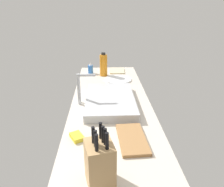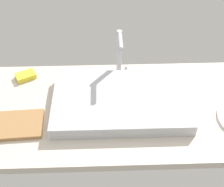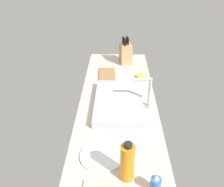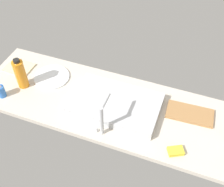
{
  "view_description": "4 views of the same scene",
  "coord_description": "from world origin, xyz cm",
  "px_view_note": "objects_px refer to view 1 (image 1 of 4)",
  "views": [
    {
      "loc": [
        -147.89,
        5.86,
        75.78
      ],
      "look_at": [
        -0.2,
        -0.68,
        12.81
      ],
      "focal_mm": 35.41,
      "sensor_mm": 36.0,
      "label": 1
    },
    {
      "loc": [
        -4.7,
        -92.56,
        99.3
      ],
      "look_at": [
        -1.69,
        -1.45,
        13.05
      ],
      "focal_mm": 49.04,
      "sensor_mm": 36.0,
      "label": 2
    },
    {
      "loc": [
        157.78,
        -1.07,
        109.23
      ],
      "look_at": [
        1.4,
        -4.42,
        13.38
      ],
      "focal_mm": 39.39,
      "sensor_mm": 36.0,
      "label": 3
    },
    {
      "loc": [
        -38.36,
        114.91,
        146.98
      ],
      "look_at": [
        5.62,
        -2.35,
        11.89
      ],
      "focal_mm": 45.28,
      "sensor_mm": 36.0,
      "label": 4
    }
  ],
  "objects_px": {
    "cutting_board": "(132,139)",
    "dish_sponge": "(77,137)",
    "sink_basin": "(110,100)",
    "soap_bottle": "(91,69)",
    "knife_block": "(100,163)",
    "water_bottle": "(104,65)",
    "dinner_plate": "(118,79)",
    "dish_towel": "(117,71)",
    "faucet": "(81,86)"
  },
  "relations": [
    {
      "from": "soap_bottle",
      "to": "cutting_board",
      "type": "bearing_deg",
      "value": -166.98
    },
    {
      "from": "water_bottle",
      "to": "knife_block",
      "type": "bearing_deg",
      "value": 178.87
    },
    {
      "from": "faucet",
      "to": "cutting_board",
      "type": "relative_size",
      "value": 0.79
    },
    {
      "from": "knife_block",
      "to": "dinner_plate",
      "type": "height_order",
      "value": "knife_block"
    },
    {
      "from": "cutting_board",
      "to": "dinner_plate",
      "type": "height_order",
      "value": "cutting_board"
    },
    {
      "from": "water_bottle",
      "to": "dish_sponge",
      "type": "distance_m",
      "value": 1.14
    },
    {
      "from": "soap_bottle",
      "to": "dish_towel",
      "type": "distance_m",
      "value": 0.29
    },
    {
      "from": "cutting_board",
      "to": "dinner_plate",
      "type": "relative_size",
      "value": 1.16
    },
    {
      "from": "faucet",
      "to": "cutting_board",
      "type": "height_order",
      "value": "faucet"
    },
    {
      "from": "dinner_plate",
      "to": "dish_towel",
      "type": "distance_m",
      "value": 0.28
    },
    {
      "from": "knife_block",
      "to": "sink_basin",
      "type": "bearing_deg",
      "value": -18.15
    },
    {
      "from": "sink_basin",
      "to": "dish_sponge",
      "type": "distance_m",
      "value": 0.49
    },
    {
      "from": "faucet",
      "to": "knife_block",
      "type": "bearing_deg",
      "value": -169.77
    },
    {
      "from": "dish_towel",
      "to": "knife_block",
      "type": "bearing_deg",
      "value": 173.7
    },
    {
      "from": "faucet",
      "to": "water_bottle",
      "type": "xyz_separation_m",
      "value": [
        0.67,
        -0.17,
        -0.03
      ]
    },
    {
      "from": "sink_basin",
      "to": "soap_bottle",
      "type": "distance_m",
      "value": 0.78
    },
    {
      "from": "dish_sponge",
      "to": "sink_basin",
      "type": "bearing_deg",
      "value": -24.59
    },
    {
      "from": "dish_towel",
      "to": "water_bottle",
      "type": "bearing_deg",
      "value": 132.78
    },
    {
      "from": "knife_block",
      "to": "water_bottle",
      "type": "height_order",
      "value": "knife_block"
    },
    {
      "from": "knife_block",
      "to": "cutting_board",
      "type": "xyz_separation_m",
      "value": [
        0.3,
        -0.18,
        -0.1
      ]
    },
    {
      "from": "sink_basin",
      "to": "water_bottle",
      "type": "height_order",
      "value": "water_bottle"
    },
    {
      "from": "cutting_board",
      "to": "soap_bottle",
      "type": "height_order",
      "value": "soap_bottle"
    },
    {
      "from": "faucet",
      "to": "soap_bottle",
      "type": "relative_size",
      "value": 2.06
    },
    {
      "from": "faucet",
      "to": "cutting_board",
      "type": "xyz_separation_m",
      "value": [
        -0.48,
        -0.32,
        -0.13
      ]
    },
    {
      "from": "soap_bottle",
      "to": "dinner_plate",
      "type": "height_order",
      "value": "soap_bottle"
    },
    {
      "from": "knife_block",
      "to": "water_bottle",
      "type": "bearing_deg",
      "value": -14.07
    },
    {
      "from": "cutting_board",
      "to": "dish_towel",
      "type": "xyz_separation_m",
      "value": [
        1.29,
        0.0,
        -0.0
      ]
    },
    {
      "from": "dish_towel",
      "to": "soap_bottle",
      "type": "bearing_deg",
      "value": 100.82
    },
    {
      "from": "sink_basin",
      "to": "dish_towel",
      "type": "relative_size",
      "value": 2.9
    },
    {
      "from": "dinner_plate",
      "to": "dish_towel",
      "type": "xyz_separation_m",
      "value": [
        0.28,
        -0.01,
        0.0
      ]
    },
    {
      "from": "faucet",
      "to": "dish_towel",
      "type": "height_order",
      "value": "faucet"
    },
    {
      "from": "dinner_plate",
      "to": "dish_towel",
      "type": "relative_size",
      "value": 1.29
    },
    {
      "from": "water_bottle",
      "to": "dinner_plate",
      "type": "distance_m",
      "value": 0.23
    },
    {
      "from": "cutting_board",
      "to": "dish_towel",
      "type": "height_order",
      "value": "cutting_board"
    },
    {
      "from": "sink_basin",
      "to": "knife_block",
      "type": "xyz_separation_m",
      "value": [
        -0.78,
        0.07,
        0.08
      ]
    },
    {
      "from": "soap_bottle",
      "to": "dish_sponge",
      "type": "height_order",
      "value": "soap_bottle"
    },
    {
      "from": "knife_block",
      "to": "cutting_board",
      "type": "distance_m",
      "value": 0.36
    },
    {
      "from": "dinner_plate",
      "to": "dish_towel",
      "type": "bearing_deg",
      "value": -1.61
    },
    {
      "from": "knife_block",
      "to": "faucet",
      "type": "bearing_deg",
      "value": -2.7
    },
    {
      "from": "water_bottle",
      "to": "dish_sponge",
      "type": "height_order",
      "value": "water_bottle"
    },
    {
      "from": "cutting_board",
      "to": "dish_towel",
      "type": "relative_size",
      "value": 1.5
    },
    {
      "from": "cutting_board",
      "to": "dish_sponge",
      "type": "distance_m",
      "value": 0.31
    },
    {
      "from": "dinner_plate",
      "to": "cutting_board",
      "type": "bearing_deg",
      "value": -179.53
    },
    {
      "from": "dinner_plate",
      "to": "dish_sponge",
      "type": "bearing_deg",
      "value": 162.9
    },
    {
      "from": "dish_sponge",
      "to": "knife_block",
      "type": "bearing_deg",
      "value": -158.28
    },
    {
      "from": "dinner_plate",
      "to": "dish_sponge",
      "type": "distance_m",
      "value": 1.02
    },
    {
      "from": "water_bottle",
      "to": "dinner_plate",
      "type": "xyz_separation_m",
      "value": [
        -0.15,
        -0.14,
        -0.11
      ]
    },
    {
      "from": "water_bottle",
      "to": "dish_towel",
      "type": "xyz_separation_m",
      "value": [
        0.14,
        -0.15,
        -0.11
      ]
    },
    {
      "from": "soap_bottle",
      "to": "water_bottle",
      "type": "bearing_deg",
      "value": -120.59
    },
    {
      "from": "soap_bottle",
      "to": "dinner_plate",
      "type": "relative_size",
      "value": 0.45
    }
  ]
}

